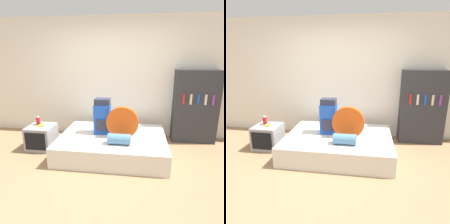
% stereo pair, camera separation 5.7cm
% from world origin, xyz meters
% --- Properties ---
extents(ground_plane, '(16.00, 16.00, 0.00)m').
position_xyz_m(ground_plane, '(0.00, 0.00, 0.00)').
color(ground_plane, '#997551').
extents(wall_back, '(8.00, 0.05, 2.60)m').
position_xyz_m(wall_back, '(0.00, 1.90, 1.30)').
color(wall_back, silver).
rests_on(wall_back, ground_plane).
extents(bed, '(1.93, 1.45, 0.35)m').
position_xyz_m(bed, '(0.16, 0.89, 0.18)').
color(bed, silver).
rests_on(bed, ground_plane).
extents(backpack, '(0.30, 0.26, 0.66)m').
position_xyz_m(backpack, '(-0.05, 0.99, 0.67)').
color(backpack, blue).
rests_on(backpack, bed).
extents(tent_bag, '(0.57, 0.11, 0.57)m').
position_xyz_m(tent_bag, '(0.35, 0.81, 0.64)').
color(tent_bag, '#D14C14').
rests_on(tent_bag, bed).
extents(sleeping_roll, '(0.38, 0.18, 0.18)m').
position_xyz_m(sleeping_roll, '(0.32, 0.52, 0.44)').
color(sleeping_roll, teal).
rests_on(sleeping_roll, bed).
extents(television, '(0.49, 0.52, 0.46)m').
position_xyz_m(television, '(-1.26, 0.90, 0.23)').
color(television, '#939399').
rests_on(television, ground_plane).
extents(canister, '(0.08, 0.08, 0.17)m').
position_xyz_m(canister, '(-1.33, 0.96, 0.54)').
color(canister, '#B2191E').
rests_on(canister, television).
extents(banana_bunch, '(0.13, 0.18, 0.03)m').
position_xyz_m(banana_bunch, '(-1.24, 0.92, 0.48)').
color(banana_bunch, yellow).
rests_on(banana_bunch, television).
extents(bookshelf, '(0.88, 0.35, 1.51)m').
position_xyz_m(bookshelf, '(1.79, 1.69, 0.76)').
color(bookshelf, '#2D2D33').
rests_on(bookshelf, ground_plane).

